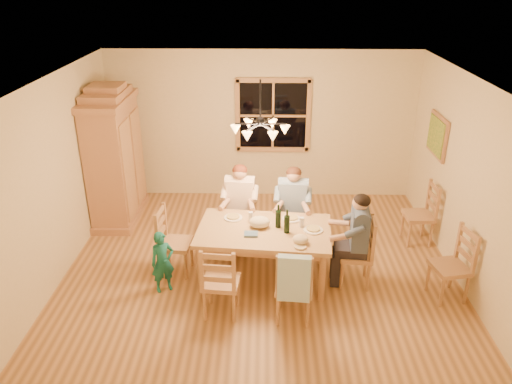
{
  "coord_description": "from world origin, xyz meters",
  "views": [
    {
      "loc": [
        0.07,
        -6.19,
        3.97
      ],
      "look_at": [
        -0.06,
        0.1,
        1.12
      ],
      "focal_mm": 35.0,
      "sensor_mm": 36.0,
      "label": 1
    }
  ],
  "objects_px": {
    "wine_bottle_a": "(278,216)",
    "chair_far_right": "(292,230)",
    "chair_end_right": "(355,264)",
    "child": "(163,262)",
    "chair_near_left": "(222,292)",
    "chair_far_left": "(241,228)",
    "adult_woman": "(240,196)",
    "adult_plaid_man": "(293,198)",
    "dining_table": "(264,236)",
    "chair_end_left": "(176,253)",
    "adult_slate_man": "(358,229)",
    "wine_bottle_b": "(287,221)",
    "chandelier": "(260,128)",
    "armoire": "(115,160)",
    "chair_spare_front": "(448,277)",
    "chair_spare_back": "(417,224)",
    "chair_near_right": "(294,297)"
  },
  "relations": [
    {
      "from": "chair_far_right",
      "to": "child",
      "type": "height_order",
      "value": "chair_far_right"
    },
    {
      "from": "chair_far_left",
      "to": "dining_table",
      "type": "bearing_deg",
      "value": 117.9
    },
    {
      "from": "chair_near_left",
      "to": "wine_bottle_a",
      "type": "relative_size",
      "value": 3.0
    },
    {
      "from": "chair_spare_front",
      "to": "chair_spare_back",
      "type": "relative_size",
      "value": 1.0
    },
    {
      "from": "chair_far_left",
      "to": "adult_plaid_man",
      "type": "relative_size",
      "value": 1.13
    },
    {
      "from": "chair_end_left",
      "to": "chair_near_right",
      "type": "bearing_deg",
      "value": 63.43
    },
    {
      "from": "wine_bottle_b",
      "to": "child",
      "type": "height_order",
      "value": "wine_bottle_b"
    },
    {
      "from": "chair_far_right",
      "to": "chair_near_left",
      "type": "bearing_deg",
      "value": 64.8
    },
    {
      "from": "chandelier",
      "to": "child",
      "type": "height_order",
      "value": "chandelier"
    },
    {
      "from": "chandelier",
      "to": "chair_near_right",
      "type": "height_order",
      "value": "chandelier"
    },
    {
      "from": "chair_far_right",
      "to": "wine_bottle_b",
      "type": "height_order",
      "value": "wine_bottle_b"
    },
    {
      "from": "armoire",
      "to": "chair_spare_back",
      "type": "distance_m",
      "value": 4.99
    },
    {
      "from": "chair_end_right",
      "to": "dining_table",
      "type": "bearing_deg",
      "value": 90.0
    },
    {
      "from": "chair_far_right",
      "to": "chair_end_left",
      "type": "xyz_separation_m",
      "value": [
        -1.65,
        -0.69,
        0.0
      ]
    },
    {
      "from": "dining_table",
      "to": "wine_bottle_b",
      "type": "relative_size",
      "value": 5.68
    },
    {
      "from": "child",
      "to": "wine_bottle_a",
      "type": "bearing_deg",
      "value": -13.08
    },
    {
      "from": "chair_near_left",
      "to": "wine_bottle_b",
      "type": "bearing_deg",
      "value": 46.36
    },
    {
      "from": "chair_far_left",
      "to": "chair_spare_back",
      "type": "xyz_separation_m",
      "value": [
        2.75,
        0.16,
        0.0
      ]
    },
    {
      "from": "adult_slate_man",
      "to": "wine_bottle_a",
      "type": "distance_m",
      "value": 1.06
    },
    {
      "from": "chair_end_left",
      "to": "chair_spare_front",
      "type": "distance_m",
      "value": 3.66
    },
    {
      "from": "chair_end_right",
      "to": "chair_spare_front",
      "type": "xyz_separation_m",
      "value": [
        1.16,
        -0.3,
        0.0
      ]
    },
    {
      "from": "adult_woman",
      "to": "wine_bottle_b",
      "type": "xyz_separation_m",
      "value": [
        0.66,
        -0.96,
        0.08
      ]
    },
    {
      "from": "chair_far_left",
      "to": "chair_end_left",
      "type": "relative_size",
      "value": 1.0
    },
    {
      "from": "chair_far_left",
      "to": "wine_bottle_a",
      "type": "height_order",
      "value": "wine_bottle_a"
    },
    {
      "from": "chair_far_right",
      "to": "adult_slate_man",
      "type": "bearing_deg",
      "value": 136.64
    },
    {
      "from": "chair_end_left",
      "to": "child",
      "type": "xyz_separation_m",
      "value": [
        -0.1,
        -0.44,
        0.13
      ]
    },
    {
      "from": "chandelier",
      "to": "chair_end_left",
      "type": "height_order",
      "value": "chandelier"
    },
    {
      "from": "chair_near_left",
      "to": "adult_slate_man",
      "type": "xyz_separation_m",
      "value": [
        1.75,
        0.68,
        0.54
      ]
    },
    {
      "from": "child",
      "to": "adult_woman",
      "type": "bearing_deg",
      "value": 23.77
    },
    {
      "from": "wine_bottle_a",
      "to": "chair_far_right",
      "type": "bearing_deg",
      "value": 72.4
    },
    {
      "from": "chair_end_right",
      "to": "chair_far_right",
      "type": "bearing_deg",
      "value": 46.64
    },
    {
      "from": "chair_far_right",
      "to": "dining_table",
      "type": "bearing_deg",
      "value": 67.62
    },
    {
      "from": "dining_table",
      "to": "chair_end_right",
      "type": "xyz_separation_m",
      "value": [
        1.23,
        -0.11,
        -0.36
      ]
    },
    {
      "from": "chair_end_right",
      "to": "wine_bottle_a",
      "type": "distance_m",
      "value": 1.23
    },
    {
      "from": "chair_end_left",
      "to": "adult_slate_man",
      "type": "bearing_deg",
      "value": 90.0
    },
    {
      "from": "chair_end_left",
      "to": "wine_bottle_b",
      "type": "height_order",
      "value": "wine_bottle_b"
    },
    {
      "from": "chandelier",
      "to": "chair_far_left",
      "type": "relative_size",
      "value": 0.78
    },
    {
      "from": "chair_near_left",
      "to": "adult_woman",
      "type": "relative_size",
      "value": 1.13
    },
    {
      "from": "chair_far_left",
      "to": "chair_end_right",
      "type": "relative_size",
      "value": 1.0
    },
    {
      "from": "armoire",
      "to": "wine_bottle_a",
      "type": "xyz_separation_m",
      "value": [
        2.67,
        -1.74,
        -0.13
      ]
    },
    {
      "from": "chair_far_left",
      "to": "adult_woman",
      "type": "bearing_deg",
      "value": 121.83
    },
    {
      "from": "adult_plaid_man",
      "to": "dining_table",
      "type": "bearing_deg",
      "value": 67.62
    },
    {
      "from": "chandelier",
      "to": "child",
      "type": "xyz_separation_m",
      "value": [
        -1.27,
        -0.63,
        -1.65
      ]
    },
    {
      "from": "chair_spare_front",
      "to": "adult_slate_man",
      "type": "bearing_deg",
      "value": 64.04
    },
    {
      "from": "chair_end_left",
      "to": "chair_spare_back",
      "type": "height_order",
      "value": "same"
    },
    {
      "from": "chair_spare_front",
      "to": "dining_table",
      "type": "bearing_deg",
      "value": 68.74
    },
    {
      "from": "armoire",
      "to": "dining_table",
      "type": "distance_m",
      "value": 3.1
    },
    {
      "from": "chair_end_right",
      "to": "wine_bottle_a",
      "type": "height_order",
      "value": "wine_bottle_a"
    },
    {
      "from": "chair_near_left",
      "to": "chair_spare_front",
      "type": "relative_size",
      "value": 1.0
    },
    {
      "from": "adult_woman",
      "to": "chair_spare_front",
      "type": "xyz_separation_m",
      "value": [
        2.75,
        -1.29,
        -0.54
      ]
    }
  ]
}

